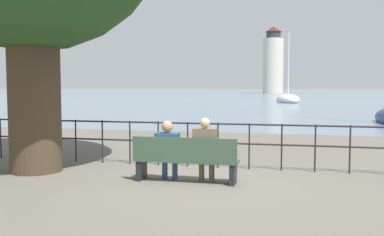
# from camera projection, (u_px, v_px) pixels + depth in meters

# --- Properties ---
(ground_plane) EXTENTS (1000.00, 1000.00, 0.00)m
(ground_plane) POSITION_uv_depth(u_px,v_px,m) (186.00, 182.00, 8.44)
(ground_plane) COLOR #605B51
(harbor_water) EXTENTS (600.00, 300.00, 0.01)m
(harbor_water) POSITION_uv_depth(u_px,v_px,m) (287.00, 91.00, 162.83)
(harbor_water) COLOR slate
(harbor_water) RESTS_ON ground_plane
(park_bench) EXTENTS (2.06, 0.45, 0.90)m
(park_bench) POSITION_uv_depth(u_px,v_px,m) (185.00, 160.00, 8.34)
(park_bench) COLOR #334C38
(park_bench) RESTS_ON ground_plane
(seated_person_left) EXTENTS (0.47, 0.35, 1.20)m
(seated_person_left) POSITION_uv_depth(u_px,v_px,m) (168.00, 147.00, 8.49)
(seated_person_left) COLOR navy
(seated_person_left) RESTS_ON ground_plane
(seated_person_right) EXTENTS (0.45, 0.35, 1.27)m
(seated_person_right) POSITION_uv_depth(u_px,v_px,m) (205.00, 147.00, 8.31)
(seated_person_right) COLOR brown
(seated_person_right) RESTS_ON ground_plane
(promenade_railing) EXTENTS (13.71, 0.04, 1.05)m
(promenade_railing) POSITION_uv_depth(u_px,v_px,m) (203.00, 138.00, 9.91)
(promenade_railing) COLOR black
(promenade_railing) RESTS_ON ground_plane
(sailboat_2) EXTENTS (3.81, 7.32, 8.69)m
(sailboat_2) POSITION_uv_depth(u_px,v_px,m) (288.00, 100.00, 50.78)
(sailboat_2) COLOR silver
(sailboat_2) RESTS_ON ground_plane
(harbor_lighthouse) EXTENTS (5.75, 5.75, 18.83)m
(harbor_lighthouse) POSITION_uv_depth(u_px,v_px,m) (273.00, 62.00, 121.60)
(harbor_lighthouse) COLOR beige
(harbor_lighthouse) RESTS_ON ground_plane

